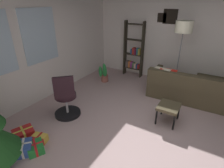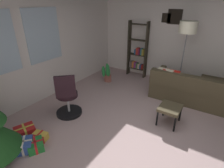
# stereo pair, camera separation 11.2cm
# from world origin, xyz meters

# --- Properties ---
(ground_plane) EXTENTS (5.58, 5.65, 0.10)m
(ground_plane) POSITION_xyz_m (0.00, 0.00, -0.05)
(ground_plane) COLOR #B29595
(wall_back_with_windows) EXTENTS (5.58, 0.12, 2.83)m
(wall_back_with_windows) POSITION_xyz_m (-0.02, 2.87, 1.42)
(wall_back_with_windows) COLOR silver
(wall_back_with_windows) RESTS_ON ground_plane
(wall_right_with_frames) EXTENTS (0.12, 5.65, 2.83)m
(wall_right_with_frames) POSITION_xyz_m (2.84, 0.00, 1.42)
(wall_right_with_frames) COLOR silver
(wall_right_with_frames) RESTS_ON ground_plane
(couch) EXTENTS (1.60, 2.01, 0.78)m
(couch) POSITION_xyz_m (1.99, -0.45, 0.27)
(couch) COLOR #463D2A
(couch) RESTS_ON ground_plane
(footstool) EXTENTS (0.46, 0.41, 0.39)m
(footstool) POSITION_xyz_m (0.61, -0.16, 0.33)
(footstool) COLOR #463D2A
(footstool) RESTS_ON ground_plane
(gift_box_red) EXTENTS (0.42, 0.39, 0.16)m
(gift_box_red) POSITION_xyz_m (-1.20, 1.99, 0.07)
(gift_box_red) COLOR red
(gift_box_red) RESTS_ON ground_plane
(gift_box_green) EXTENTS (0.35, 0.37, 0.16)m
(gift_box_green) POSITION_xyz_m (-1.32, 1.50, 0.07)
(gift_box_green) COLOR #1E722D
(gift_box_green) RESTS_ON ground_plane
(gift_box_gold) EXTENTS (0.37, 0.33, 0.15)m
(gift_box_gold) POSITION_xyz_m (-1.21, 1.61, 0.07)
(gift_box_gold) COLOR gold
(gift_box_gold) RESTS_ON ground_plane
(gift_box_blue) EXTENTS (0.39, 0.39, 0.20)m
(gift_box_blue) POSITION_xyz_m (-1.44, 1.64, 0.09)
(gift_box_blue) COLOR #2D4C99
(gift_box_blue) RESTS_ON ground_plane
(office_chair) EXTENTS (0.59, 0.59, 0.98)m
(office_chair) POSITION_xyz_m (-0.30, 1.76, 0.39)
(office_chair) COLOR black
(office_chair) RESTS_ON ground_plane
(bookshelf) EXTENTS (0.18, 0.64, 1.74)m
(bookshelf) POSITION_xyz_m (2.58, 1.53, 0.77)
(bookshelf) COLOR #2C281D
(bookshelf) RESTS_ON ground_plane
(floor_lamp) EXTENTS (0.42, 0.42, 1.86)m
(floor_lamp) POSITION_xyz_m (2.17, 0.07, 1.62)
(floor_lamp) COLOR slate
(floor_lamp) RESTS_ON ground_plane
(potted_plant) EXTENTS (0.38, 0.29, 0.65)m
(potted_plant) POSITION_xyz_m (1.58, 2.03, 0.28)
(potted_plant) COLOR #985449
(potted_plant) RESTS_ON ground_plane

